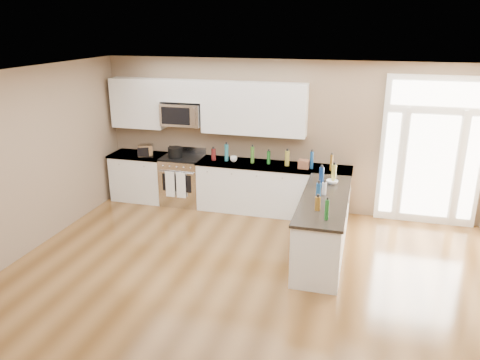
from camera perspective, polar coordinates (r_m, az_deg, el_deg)
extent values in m
plane|color=brown|center=(5.75, -2.27, -17.84)|extent=(8.00, 8.00, 0.00)
plane|color=#887056|center=(8.75, 5.54, 5.28)|extent=(7.00, 0.00, 7.00)
plane|color=white|center=(4.66, -2.72, 11.01)|extent=(8.00, 8.00, 0.00)
cube|color=white|center=(9.62, -12.04, 0.32)|extent=(1.06, 0.62, 0.90)
cube|color=black|center=(9.76, -11.88, -1.91)|extent=(1.02, 0.52, 0.10)
cube|color=black|center=(9.49, -12.23, 3.01)|extent=(1.10, 0.66, 0.04)
cube|color=white|center=(8.76, 4.00, -1.16)|extent=(2.81, 0.62, 0.90)
cube|color=black|center=(8.90, 3.94, -3.59)|extent=(2.77, 0.52, 0.10)
cube|color=black|center=(8.61, 4.07, 1.78)|extent=(2.85, 0.66, 0.04)
cube|color=white|center=(7.29, 10.07, -5.67)|extent=(0.65, 2.28, 0.90)
cube|color=black|center=(7.46, 9.90, -8.47)|extent=(0.61, 2.18, 0.10)
cube|color=black|center=(7.11, 10.29, -2.21)|extent=(0.69, 2.32, 0.04)
cube|color=white|center=(9.41, -12.31, 9.15)|extent=(1.04, 0.33, 0.95)
cube|color=white|center=(8.60, 1.67, 8.69)|extent=(1.94, 0.33, 0.95)
cube|color=white|center=(8.98, -7.05, 10.77)|extent=(0.82, 0.33, 0.40)
cube|color=silver|center=(9.02, -7.02, 7.97)|extent=(0.78, 0.40, 0.42)
cube|color=black|center=(8.85, -7.89, 7.73)|extent=(0.56, 0.01, 0.32)
cube|color=white|center=(8.69, 22.29, 3.17)|extent=(1.70, 0.08, 2.60)
cube|color=white|center=(8.71, 22.12, 1.50)|extent=(0.78, 0.02, 1.80)
cube|color=white|center=(8.65, 17.79, 1.89)|extent=(0.22, 0.02, 1.80)
cube|color=white|center=(8.82, 26.36, 1.12)|extent=(0.22, 0.02, 1.80)
cube|color=white|center=(8.45, 23.16, 9.62)|extent=(1.50, 0.02, 0.40)
cube|color=silver|center=(9.25, -6.94, -0.10)|extent=(0.78, 0.64, 0.92)
cube|color=black|center=(9.10, -7.05, 2.73)|extent=(0.78, 0.60, 0.03)
cube|color=silver|center=(9.35, -6.38, 3.66)|extent=(0.78, 0.04, 0.14)
cube|color=black|center=(8.94, -7.73, -0.39)|extent=(0.58, 0.01, 0.34)
cylinder|color=silver|center=(8.85, -7.85, 0.91)|extent=(0.70, 0.02, 0.02)
cube|color=white|center=(8.97, -8.52, -0.51)|extent=(0.18, 0.02, 0.50)
cube|color=white|center=(8.88, -7.22, -0.63)|extent=(0.18, 0.02, 0.50)
cylinder|color=black|center=(9.06, -7.90, 3.41)|extent=(0.34, 0.34, 0.21)
cube|color=silver|center=(9.25, -11.40, 3.54)|extent=(0.33, 0.30, 0.24)
cube|color=brown|center=(8.40, 7.78, 1.92)|extent=(0.20, 0.15, 0.15)
imported|color=white|center=(9.42, -11.14, 3.23)|extent=(0.20, 0.20, 0.04)
imported|color=white|center=(7.69, 11.16, -0.23)|extent=(0.22, 0.22, 0.06)
imported|color=white|center=(8.74, -0.78, 2.58)|extent=(0.15, 0.15, 0.10)
cylinder|color=#19591E|center=(8.61, 3.51, 2.76)|extent=(0.06, 0.06, 0.24)
cylinder|color=navy|center=(8.40, 8.73, 2.41)|extent=(0.06, 0.06, 0.31)
cylinder|color=brown|center=(8.36, 11.10, 2.11)|extent=(0.06, 0.06, 0.28)
cylinder|color=olive|center=(7.77, 11.36, 0.82)|extent=(0.08, 0.08, 0.29)
cylinder|color=#26727F|center=(8.77, -1.66, 3.35)|extent=(0.07, 0.07, 0.32)
cylinder|color=#591919|center=(8.84, -3.24, 3.13)|extent=(0.09, 0.09, 0.22)
cylinder|color=#B2B2B7|center=(7.17, 10.23, -1.02)|extent=(0.07, 0.07, 0.19)
cylinder|color=navy|center=(7.49, 9.89, 0.36)|extent=(0.08, 0.08, 0.32)
cylinder|color=#3F7226|center=(8.64, 1.52, 3.08)|extent=(0.07, 0.07, 0.31)
cylinder|color=#19591E|center=(6.26, 10.54, -3.60)|extent=(0.06, 0.06, 0.28)
cylinder|color=navy|center=(6.88, 9.54, -1.48)|extent=(0.07, 0.07, 0.27)
cylinder|color=brown|center=(6.57, 9.45, -2.85)|extent=(0.08, 0.08, 0.19)
cylinder|color=olive|center=(8.51, 5.76, 2.65)|extent=(0.08, 0.08, 0.28)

